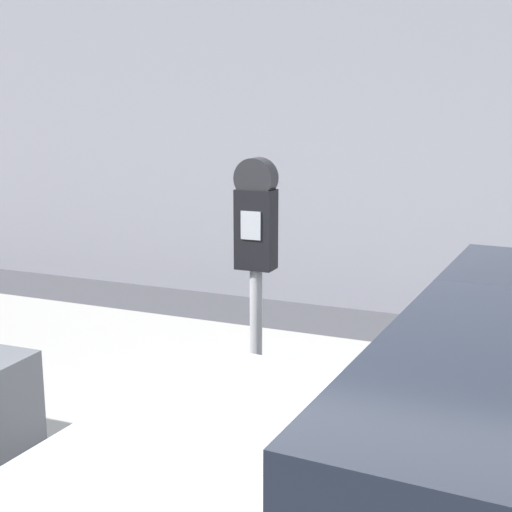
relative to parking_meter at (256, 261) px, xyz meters
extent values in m
cube|color=#ADAAA3|center=(0.21, 1.06, -1.25)|extent=(24.00, 2.80, 0.12)
cylinder|color=gray|center=(0.00, 0.00, -0.61)|extent=(0.06, 0.06, 1.15)
cube|color=black|center=(0.00, 0.00, 0.15)|extent=(0.18, 0.12, 0.38)
cube|color=gray|center=(0.00, -0.06, 0.18)|extent=(0.10, 0.01, 0.13)
cylinder|color=black|center=(0.00, 0.00, 0.40)|extent=(0.19, 0.09, 0.19)
camera|label=1|loc=(1.29, -3.05, 0.74)|focal=50.00mm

